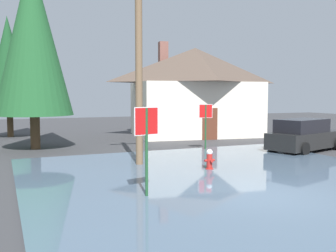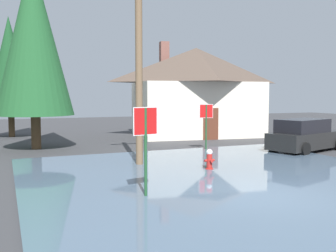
% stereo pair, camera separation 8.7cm
% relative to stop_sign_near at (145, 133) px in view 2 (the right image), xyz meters
% --- Properties ---
extents(ground_plane, '(80.00, 80.00, 0.10)m').
position_rel_stop_sign_near_xyz_m(ground_plane, '(2.90, -1.03, -1.83)').
color(ground_plane, '#38383A').
extents(flood_puddle, '(13.16, 12.72, 0.07)m').
position_rel_stop_sign_near_xyz_m(flood_puddle, '(3.34, 1.56, -1.74)').
color(flood_puddle, '#4C6075').
rests_on(flood_puddle, ground).
extents(lane_stop_bar, '(3.82, 0.40, 0.01)m').
position_rel_stop_sign_near_xyz_m(lane_stop_bar, '(3.02, -2.38, -1.78)').
color(lane_stop_bar, silver).
rests_on(lane_stop_bar, ground).
extents(stop_sign_near, '(0.74, 0.19, 2.48)m').
position_rel_stop_sign_near_xyz_m(stop_sign_near, '(0.00, 0.00, 0.00)').
color(stop_sign_near, '#1E4C28').
rests_on(stop_sign_near, ground).
extents(fire_hydrant, '(0.41, 0.35, 0.82)m').
position_rel_stop_sign_near_xyz_m(fire_hydrant, '(3.46, 2.67, -1.38)').
color(fire_hydrant, '#AD231E').
rests_on(fire_hydrant, ground).
extents(utility_pole, '(1.60, 0.28, 8.14)m').
position_rel_stop_sign_near_xyz_m(utility_pole, '(1.41, 4.64, 2.46)').
color(utility_pole, brown).
rests_on(utility_pole, ground).
extents(stop_sign_far, '(0.67, 0.22, 2.35)m').
position_rel_stop_sign_near_xyz_m(stop_sign_far, '(5.90, 7.39, -0.12)').
color(stop_sign_far, '#1E4C28').
rests_on(stop_sign_far, ground).
extents(house, '(9.51, 7.29, 6.53)m').
position_rel_stop_sign_near_xyz_m(house, '(8.83, 14.24, 1.36)').
color(house, silver).
rests_on(house, ground).
extents(parked_car, '(4.84, 2.93, 1.62)m').
position_rel_stop_sign_near_xyz_m(parked_car, '(10.34, 5.22, -1.01)').
color(parked_car, black).
rests_on(parked_car, ground).
extents(pine_tree_tall_left, '(3.21, 3.21, 8.02)m').
position_rel_stop_sign_near_xyz_m(pine_tree_tall_left, '(-3.04, 18.21, 2.94)').
color(pine_tree_tall_left, '#4C3823').
rests_on(pine_tree_tall_left, ground).
extents(pine_tree_mid_left, '(3.93, 3.93, 9.82)m').
position_rel_stop_sign_near_xyz_m(pine_tree_mid_left, '(-1.98, 11.34, 4.00)').
color(pine_tree_mid_left, '#4C3823').
rests_on(pine_tree_mid_left, ground).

